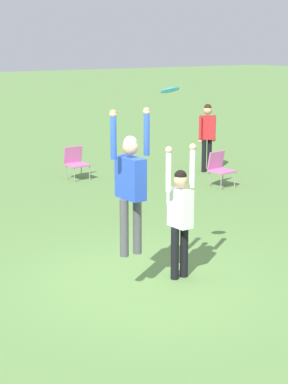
{
  "coord_description": "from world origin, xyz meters",
  "views": [
    {
      "loc": [
        -4.89,
        -7.14,
        3.42
      ],
      "look_at": [
        0.13,
        0.21,
        1.3
      ],
      "focal_mm": 60.0,
      "sensor_mm": 36.0,
      "label": 1
    }
  ],
  "objects_px": {
    "frisbee": "(170,90)",
    "camping_chair_2": "(220,167)",
    "person_spectator_near": "(207,131)",
    "person_defending": "(180,210)",
    "camping_chair_0": "(76,161)",
    "person_jumping": "(131,179)"
  },
  "relations": [
    {
      "from": "person_jumping",
      "to": "camping_chair_2",
      "type": "height_order",
      "value": "person_jumping"
    },
    {
      "from": "person_jumping",
      "to": "camping_chair_2",
      "type": "relative_size",
      "value": 2.42
    },
    {
      "from": "person_defending",
      "to": "frisbee",
      "type": "relative_size",
      "value": 7.66
    },
    {
      "from": "camping_chair_2",
      "to": "person_spectator_near",
      "type": "xyz_separation_m",
      "value": [
        0.89,
        1.54,
        0.61
      ]
    },
    {
      "from": "person_spectator_near",
      "to": "person_defending",
      "type": "bearing_deg",
      "value": -87.84
    },
    {
      "from": "camping_chair_2",
      "to": "person_spectator_near",
      "type": "bearing_deg",
      "value": -127.1
    },
    {
      "from": "camping_chair_0",
      "to": "person_spectator_near",
      "type": "height_order",
      "value": "person_spectator_near"
    },
    {
      "from": "frisbee",
      "to": "camping_chair_0",
      "type": "xyz_separation_m",
      "value": [
        2.31,
        7.03,
        -2.29
      ]
    },
    {
      "from": "person_defending",
      "to": "frisbee",
      "type": "distance_m",
      "value": 1.74
    },
    {
      "from": "person_jumping",
      "to": "frisbee",
      "type": "height_order",
      "value": "frisbee"
    },
    {
      "from": "person_jumping",
      "to": "camping_chair_0",
      "type": "height_order",
      "value": "person_jumping"
    },
    {
      "from": "person_defending",
      "to": "camping_chair_0",
      "type": "distance_m",
      "value": 7.26
    },
    {
      "from": "frisbee",
      "to": "camping_chair_0",
      "type": "distance_m",
      "value": 7.74
    },
    {
      "from": "frisbee",
      "to": "camping_chair_2",
      "type": "relative_size",
      "value": 0.31
    },
    {
      "from": "person_jumping",
      "to": "frisbee",
      "type": "bearing_deg",
      "value": -97.4
    },
    {
      "from": "person_jumping",
      "to": "person_spectator_near",
      "type": "distance_m",
      "value": 8.54
    },
    {
      "from": "person_defending",
      "to": "camping_chair_2",
      "type": "distance_m",
      "value": 6.21
    },
    {
      "from": "person_jumping",
      "to": "person_defending",
      "type": "distance_m",
      "value": 1.03
    },
    {
      "from": "person_defending",
      "to": "camping_chair_2",
      "type": "xyz_separation_m",
      "value": [
        4.47,
        4.27,
        -0.56
      ]
    },
    {
      "from": "camping_chair_0",
      "to": "person_defending",
      "type": "bearing_deg",
      "value": 72.51
    },
    {
      "from": "person_jumping",
      "to": "camping_chair_0",
      "type": "relative_size",
      "value": 2.47
    },
    {
      "from": "person_jumping",
      "to": "person_spectator_near",
      "type": "height_order",
      "value": "person_jumping"
    }
  ]
}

